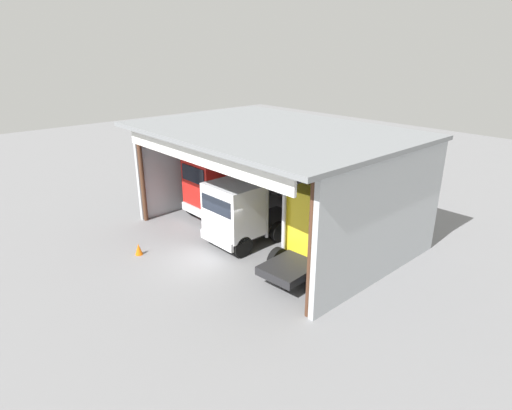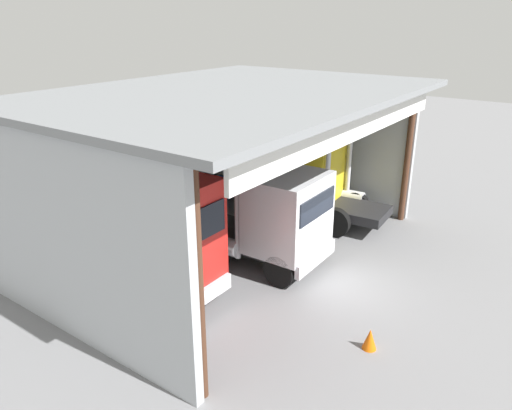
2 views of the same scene
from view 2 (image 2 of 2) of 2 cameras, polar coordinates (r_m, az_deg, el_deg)
ground_plane at (r=15.65m, az=9.32°, el=-8.85°), size 80.00×80.00×0.00m
workshop_shed at (r=16.92m, az=-5.90°, el=7.61°), size 13.31×9.73×5.60m
truck_red_center_bay at (r=13.64m, az=-10.82°, el=-4.45°), size 2.56×4.51×3.76m
truck_white_left_bay at (r=15.71m, az=2.42°, el=-1.72°), size 2.68×5.08×3.22m
truck_yellow_center_left_bay at (r=19.49m, az=6.64°, el=3.62°), size 2.83×4.78×3.65m
oil_drum at (r=20.68m, az=-6.30°, el=0.41°), size 0.58×0.58×0.93m
tool_cart at (r=21.96m, az=-4.33°, el=1.82°), size 0.90×0.60×1.00m
traffic_cone at (r=12.87m, az=13.16°, el=-15.01°), size 0.36×0.36×0.56m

